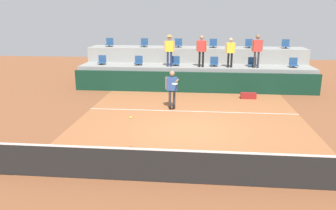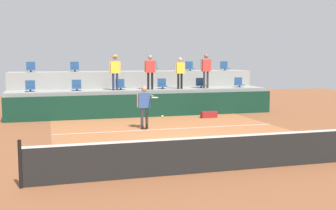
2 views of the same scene
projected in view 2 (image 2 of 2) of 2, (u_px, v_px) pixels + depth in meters
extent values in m
plane|color=brown|center=(188.00, 141.00, 14.39)|extent=(40.00, 40.00, 0.00)
cube|color=#A36038|center=(179.00, 135.00, 15.34)|extent=(9.00, 10.00, 0.01)
cube|color=silver|center=(168.00, 129.00, 16.68)|extent=(9.00, 0.06, 0.00)
cylinder|color=black|center=(20.00, 164.00, 9.07)|extent=(0.08, 0.08, 1.07)
cube|color=black|center=(240.00, 153.00, 10.52)|extent=(10.40, 0.01, 0.87)
cube|color=white|center=(240.00, 135.00, 10.47)|extent=(10.40, 0.02, 0.05)
cube|color=#0F3323|center=(147.00, 106.00, 20.05)|extent=(13.00, 0.16, 1.10)
cube|color=gray|center=(142.00, 101.00, 21.29)|extent=(13.00, 1.80, 1.25)
cube|color=gray|center=(134.00, 90.00, 22.96)|extent=(13.00, 1.80, 2.10)
cylinder|color=#2D2D33|center=(30.00, 91.00, 19.59)|extent=(0.08, 0.08, 0.10)
cube|color=navy|center=(30.00, 89.00, 19.59)|extent=(0.44, 0.40, 0.04)
cube|color=navy|center=(30.00, 84.00, 19.73)|extent=(0.44, 0.04, 0.38)
cylinder|color=#2D2D33|center=(77.00, 90.00, 20.18)|extent=(0.08, 0.08, 0.10)
cube|color=navy|center=(77.00, 88.00, 20.17)|extent=(0.44, 0.40, 0.04)
cube|color=navy|center=(77.00, 84.00, 20.32)|extent=(0.44, 0.04, 0.38)
cylinder|color=#2D2D33|center=(121.00, 89.00, 20.77)|extent=(0.08, 0.08, 0.10)
cube|color=navy|center=(121.00, 87.00, 20.76)|extent=(0.44, 0.40, 0.04)
cube|color=navy|center=(120.00, 83.00, 20.91)|extent=(0.44, 0.04, 0.38)
cylinder|color=#2D2D33|center=(163.00, 88.00, 21.37)|extent=(0.08, 0.08, 0.10)
cube|color=navy|center=(163.00, 86.00, 21.36)|extent=(0.44, 0.40, 0.04)
cube|color=navy|center=(162.00, 82.00, 21.51)|extent=(0.44, 0.04, 0.38)
cylinder|color=#2D2D33|center=(201.00, 87.00, 21.94)|extent=(0.08, 0.08, 0.10)
cube|color=navy|center=(201.00, 86.00, 21.93)|extent=(0.44, 0.40, 0.04)
cube|color=navy|center=(200.00, 81.00, 22.08)|extent=(0.44, 0.04, 0.38)
cylinder|color=#2D2D33|center=(240.00, 86.00, 22.55)|extent=(0.08, 0.08, 0.10)
cube|color=navy|center=(240.00, 85.00, 22.54)|extent=(0.44, 0.40, 0.04)
cube|color=navy|center=(238.00, 81.00, 22.69)|extent=(0.44, 0.04, 0.38)
cylinder|color=#2D2D33|center=(31.00, 71.00, 21.21)|extent=(0.08, 0.08, 0.10)
cube|color=navy|center=(31.00, 70.00, 21.21)|extent=(0.44, 0.40, 0.04)
cube|color=navy|center=(31.00, 66.00, 21.36)|extent=(0.44, 0.04, 0.38)
cylinder|color=#2D2D33|center=(75.00, 71.00, 21.82)|extent=(0.08, 0.08, 0.10)
cube|color=navy|center=(75.00, 69.00, 21.81)|extent=(0.44, 0.40, 0.04)
cube|color=navy|center=(75.00, 65.00, 21.96)|extent=(0.44, 0.04, 0.38)
cylinder|color=#2D2D33|center=(115.00, 70.00, 22.40)|extent=(0.08, 0.08, 0.10)
cube|color=navy|center=(115.00, 69.00, 22.39)|extent=(0.44, 0.40, 0.04)
cube|color=navy|center=(115.00, 65.00, 22.54)|extent=(0.44, 0.04, 0.38)
cylinder|color=#2D2D33|center=(154.00, 70.00, 22.98)|extent=(0.08, 0.08, 0.10)
cube|color=navy|center=(154.00, 69.00, 22.97)|extent=(0.44, 0.40, 0.04)
cube|color=navy|center=(153.00, 65.00, 23.12)|extent=(0.44, 0.04, 0.38)
cylinder|color=#2D2D33|center=(190.00, 70.00, 23.57)|extent=(0.08, 0.08, 0.10)
cube|color=navy|center=(190.00, 69.00, 23.56)|extent=(0.44, 0.40, 0.04)
cube|color=navy|center=(189.00, 65.00, 23.71)|extent=(0.44, 0.04, 0.38)
cylinder|color=#2D2D33|center=(225.00, 70.00, 24.15)|extent=(0.08, 0.08, 0.10)
cube|color=navy|center=(225.00, 68.00, 24.15)|extent=(0.44, 0.40, 0.04)
cube|color=navy|center=(224.00, 65.00, 24.30)|extent=(0.44, 0.04, 0.38)
cylinder|color=#2D2D33|center=(142.00, 118.00, 16.71)|extent=(0.12, 0.12, 0.84)
cylinder|color=#2D2D33|center=(147.00, 118.00, 16.75)|extent=(0.12, 0.12, 0.84)
cube|color=#2D4C8C|center=(144.00, 100.00, 16.65)|extent=(0.47, 0.21, 0.60)
sphere|color=#A87A5B|center=(144.00, 89.00, 16.59)|extent=(0.24, 0.24, 0.23)
cylinder|color=#A87A5B|center=(138.00, 100.00, 16.59)|extent=(0.08, 0.08, 0.56)
cylinder|color=#A87A5B|center=(152.00, 96.00, 16.42)|extent=(0.11, 0.54, 0.07)
cylinder|color=black|center=(154.00, 97.00, 16.06)|extent=(0.06, 0.26, 0.04)
ellipsoid|color=silver|center=(155.00, 98.00, 15.79)|extent=(0.28, 0.34, 0.03)
cylinder|color=navy|center=(113.00, 82.00, 20.33)|extent=(0.11, 0.11, 0.82)
cylinder|color=navy|center=(117.00, 82.00, 20.39)|extent=(0.11, 0.11, 0.82)
cube|color=yellow|center=(115.00, 67.00, 20.28)|extent=(0.45, 0.20, 0.58)
sphere|color=tan|center=(115.00, 58.00, 20.23)|extent=(0.23, 0.23, 0.22)
cylinder|color=tan|center=(110.00, 67.00, 20.19)|extent=(0.07, 0.07, 0.55)
cylinder|color=tan|center=(120.00, 67.00, 20.36)|extent=(0.07, 0.07, 0.55)
cylinder|color=tan|center=(115.00, 56.00, 20.22)|extent=(0.42, 0.42, 0.01)
cylinder|color=tan|center=(115.00, 55.00, 20.21)|extent=(0.24, 0.24, 0.09)
cylinder|color=black|center=(148.00, 81.00, 20.83)|extent=(0.13, 0.13, 0.84)
cylinder|color=black|center=(152.00, 81.00, 20.84)|extent=(0.13, 0.13, 0.84)
cube|color=red|center=(150.00, 67.00, 20.76)|extent=(0.48, 0.28, 0.60)
sphere|color=#A87A5B|center=(150.00, 57.00, 20.71)|extent=(0.27, 0.27, 0.23)
cylinder|color=#A87A5B|center=(145.00, 66.00, 20.74)|extent=(0.08, 0.08, 0.56)
cylinder|color=#A87A5B|center=(155.00, 66.00, 20.77)|extent=(0.08, 0.08, 0.56)
cylinder|color=black|center=(178.00, 81.00, 21.23)|extent=(0.12, 0.12, 0.78)
cylinder|color=black|center=(182.00, 81.00, 21.30)|extent=(0.12, 0.12, 0.78)
cube|color=yellow|center=(180.00, 68.00, 21.19)|extent=(0.44, 0.23, 0.56)
sphere|color=tan|center=(180.00, 59.00, 21.15)|extent=(0.24, 0.24, 0.21)
cylinder|color=tan|center=(176.00, 68.00, 21.10)|extent=(0.08, 0.08, 0.52)
cylinder|color=tan|center=(184.00, 68.00, 21.29)|extent=(0.08, 0.08, 0.52)
cylinder|color=#2D2D33|center=(204.00, 80.00, 21.61)|extent=(0.12, 0.12, 0.87)
cylinder|color=#2D2D33|center=(208.00, 80.00, 21.69)|extent=(0.12, 0.12, 0.87)
cube|color=red|center=(206.00, 65.00, 21.57)|extent=(0.49, 0.25, 0.62)
sphere|color=#846047|center=(206.00, 56.00, 21.52)|extent=(0.27, 0.27, 0.24)
cylinder|color=#846047|center=(201.00, 65.00, 21.46)|extent=(0.08, 0.08, 0.58)
cylinder|color=#846047|center=(211.00, 65.00, 21.68)|extent=(0.08, 0.08, 0.58)
sphere|color=#CCE033|center=(162.00, 116.00, 11.33)|extent=(0.07, 0.07, 0.07)
cube|color=maroon|center=(209.00, 115.00, 19.84)|extent=(0.76, 0.28, 0.30)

